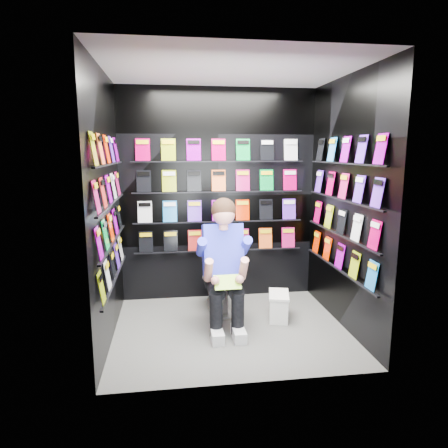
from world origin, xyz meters
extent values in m
plane|color=#565654|center=(0.00, 0.00, 0.00)|extent=(2.40, 2.40, 0.00)
plane|color=white|center=(0.00, 0.00, 2.60)|extent=(2.40, 2.40, 0.00)
cube|color=black|center=(0.00, 1.00, 1.30)|extent=(2.40, 0.04, 2.60)
cube|color=black|center=(0.00, -1.00, 1.30)|extent=(2.40, 0.04, 2.60)
cube|color=black|center=(-1.20, 0.00, 1.30)|extent=(0.04, 2.00, 2.60)
cube|color=black|center=(1.20, 0.00, 1.30)|extent=(0.04, 2.00, 2.60)
imported|color=white|center=(-0.06, 0.54, 0.37)|extent=(0.43, 0.76, 0.73)
cube|color=silver|center=(0.57, 0.19, 0.13)|extent=(0.28, 0.39, 0.27)
cube|color=silver|center=(0.57, 0.19, 0.28)|extent=(0.30, 0.41, 0.03)
cube|color=green|center=(-0.06, -0.19, 0.58)|extent=(0.26, 0.16, 0.11)
camera|label=1|loc=(-0.61, -3.88, 1.84)|focal=32.00mm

